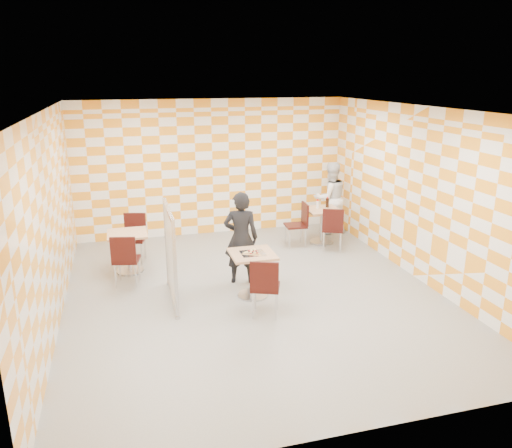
{
  "coord_description": "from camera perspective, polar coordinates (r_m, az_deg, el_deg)",
  "views": [
    {
      "loc": [
        -1.96,
        -7.33,
        3.5
      ],
      "look_at": [
        0.1,
        0.2,
        1.15
      ],
      "focal_mm": 35.0,
      "sensor_mm": 36.0,
      "label": 1
    }
  ],
  "objects": [
    {
      "name": "room_shell",
      "position": [
        8.36,
        -1.28,
        2.9
      ],
      "size": [
        7.0,
        7.0,
        7.0
      ],
      "color": "gray",
      "rests_on": "ground"
    },
    {
      "name": "main_table",
      "position": [
        8.1,
        -0.41,
        -4.93
      ],
      "size": [
        0.7,
        0.7,
        0.75
      ],
      "color": "tan",
      "rests_on": "ground"
    },
    {
      "name": "second_table",
      "position": [
        10.78,
        7.58,
        0.49
      ],
      "size": [
        0.7,
        0.7,
        0.75
      ],
      "color": "tan",
      "rests_on": "ground"
    },
    {
      "name": "empty_table",
      "position": [
        9.39,
        -14.41,
        -2.37
      ],
      "size": [
        0.7,
        0.7,
        0.75
      ],
      "color": "tan",
      "rests_on": "ground"
    },
    {
      "name": "chair_main_front",
      "position": [
        7.39,
        1.02,
        -6.84
      ],
      "size": [
        0.55,
        0.55,
        0.92
      ],
      "color": "black",
      "rests_on": "ground"
    },
    {
      "name": "chair_second_front",
      "position": [
        10.24,
        8.75,
        -0.22
      ],
      "size": [
        0.56,
        0.56,
        0.92
      ],
      "color": "black",
      "rests_on": "ground"
    },
    {
      "name": "chair_second_side",
      "position": [
        10.5,
        5.04,
        0.34
      ],
      "size": [
        0.46,
        0.45,
        0.92
      ],
      "color": "black",
      "rests_on": "ground"
    },
    {
      "name": "chair_empty_near",
      "position": [
        8.73,
        -14.73,
        -3.61
      ],
      "size": [
        0.5,
        0.51,
        0.92
      ],
      "color": "black",
      "rests_on": "ground"
    },
    {
      "name": "chair_empty_far",
      "position": [
        9.94,
        -13.72,
        -1.04
      ],
      "size": [
        0.52,
        0.52,
        0.92
      ],
      "color": "black",
      "rests_on": "ground"
    },
    {
      "name": "partition",
      "position": [
        7.95,
        -9.74,
        -3.45
      ],
      "size": [
        0.08,
        1.38,
        1.55
      ],
      "color": "white",
      "rests_on": "ground"
    },
    {
      "name": "man_dark",
      "position": [
        8.55,
        -1.73,
        -1.59
      ],
      "size": [
        0.67,
        0.53,
        1.62
      ],
      "primitive_type": "imported",
      "rotation": [
        0.0,
        0.0,
        2.87
      ],
      "color": "black",
      "rests_on": "ground"
    },
    {
      "name": "man_white",
      "position": [
        11.4,
        8.48,
        2.95
      ],
      "size": [
        0.82,
        0.66,
        1.63
      ],
      "primitive_type": "imported",
      "rotation": [
        0.0,
        0.0,
        3.19
      ],
      "color": "white",
      "rests_on": "ground"
    },
    {
      "name": "pizza_on_foil",
      "position": [
        7.99,
        -0.39,
        -3.25
      ],
      "size": [
        0.4,
        0.4,
        0.04
      ],
      "color": "silver",
      "rests_on": "main_table"
    },
    {
      "name": "sport_bottle",
      "position": [
        10.72,
        7.03,
        2.25
      ],
      "size": [
        0.06,
        0.06,
        0.2
      ],
      "color": "white",
      "rests_on": "second_table"
    },
    {
      "name": "soda_bottle",
      "position": [
        10.83,
        8.16,
        2.43
      ],
      "size": [
        0.07,
        0.07,
        0.23
      ],
      "color": "black",
      "rests_on": "second_table"
    }
  ]
}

